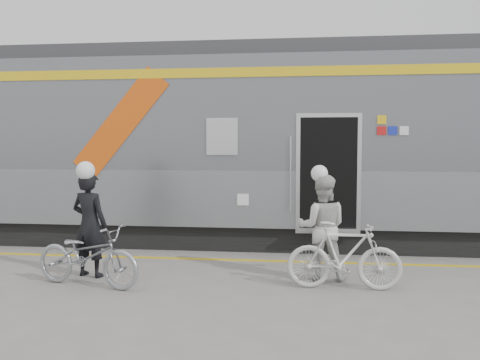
# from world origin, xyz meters

# --- Properties ---
(ground) EXTENTS (90.00, 90.00, 0.00)m
(ground) POSITION_xyz_m (0.00, 0.00, 0.00)
(ground) COLOR slate
(ground) RESTS_ON ground
(train) EXTENTS (24.00, 3.17, 4.10)m
(train) POSITION_xyz_m (-0.96, 4.19, 2.05)
(train) COLOR black
(train) RESTS_ON ground
(safety_strip) EXTENTS (24.00, 0.12, 0.01)m
(safety_strip) POSITION_xyz_m (0.00, 2.15, 0.00)
(safety_strip) COLOR gold
(safety_strip) RESTS_ON ground
(man) EXTENTS (0.69, 0.54, 1.67)m
(man) POSITION_xyz_m (-2.59, 0.76, 0.84)
(man) COLOR black
(man) RESTS_ON ground
(bicycle_left) EXTENTS (1.85, 1.02, 0.92)m
(bicycle_left) POSITION_xyz_m (-2.39, 0.21, 0.46)
(bicycle_left) COLOR #989B9F
(bicycle_left) RESTS_ON ground
(woman) EXTENTS (0.81, 0.63, 1.63)m
(woman) POSITION_xyz_m (1.06, 1.04, 0.82)
(woman) COLOR beige
(woman) RESTS_ON ground
(bicycle_right) EXTENTS (1.65, 0.50, 0.99)m
(bicycle_right) POSITION_xyz_m (1.36, 0.49, 0.49)
(bicycle_right) COLOR beige
(bicycle_right) RESTS_ON ground
(helmet_man) EXTENTS (0.29, 0.29, 0.29)m
(helmet_man) POSITION_xyz_m (-2.59, 0.76, 1.82)
(helmet_man) COLOR white
(helmet_man) RESTS_ON man
(helmet_woman) EXTENTS (0.26, 0.26, 0.26)m
(helmet_woman) POSITION_xyz_m (1.06, 1.04, 1.76)
(helmet_woman) COLOR white
(helmet_woman) RESTS_ON woman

